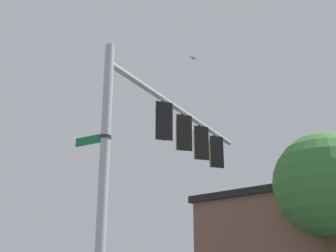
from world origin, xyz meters
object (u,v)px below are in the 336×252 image
Objects in this scene: traffic_light_arm_end at (215,153)px; bird_flying at (193,58)px; traffic_light_mid_outer at (200,144)px; traffic_light_mid_inner at (182,134)px; street_name_sign at (97,139)px; traffic_light_nearest_pole at (162,122)px.

bird_flying is (-0.55, 0.58, 4.22)m from traffic_light_arm_end.
traffic_light_mid_outer is 1.00× the size of traffic_light_arm_end.
traffic_light_arm_end is at bearing 40.51° from traffic_light_mid_outer.
traffic_light_mid_inner is 2.60m from traffic_light_arm_end.
street_name_sign is 8.61m from bird_flying.
traffic_light_mid_outer is 1.50× the size of street_name_sign.
traffic_light_mid_inner is 1.30m from traffic_light_mid_outer.
traffic_light_mid_inner and traffic_light_mid_outer have the same top height.
traffic_light_nearest_pole and traffic_light_mid_inner have the same top height.
bird_flying is at bearing 52.23° from traffic_light_nearest_pole.
street_name_sign is at bearing -141.51° from traffic_light_arm_end.
bird_flying reaches higher than traffic_light_arm_end.
traffic_light_arm_end is at bearing 40.51° from traffic_light_nearest_pole.
traffic_light_arm_end is (0.99, 0.85, 0.00)m from traffic_light_mid_outer.
traffic_light_nearest_pole is at bearing -139.49° from traffic_light_mid_outer.
traffic_light_nearest_pole is at bearing -139.49° from traffic_light_arm_end.
traffic_light_mid_outer is (1.98, 1.69, 0.00)m from traffic_light_nearest_pole.
traffic_light_nearest_pole is 1.00× the size of traffic_light_arm_end.
traffic_light_mid_outer reaches higher than street_name_sign.
traffic_light_mid_inner is at bearing -139.49° from traffic_light_arm_end.
traffic_light_nearest_pole reaches higher than street_name_sign.
traffic_light_mid_outer is at bearing 40.51° from traffic_light_nearest_pole.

